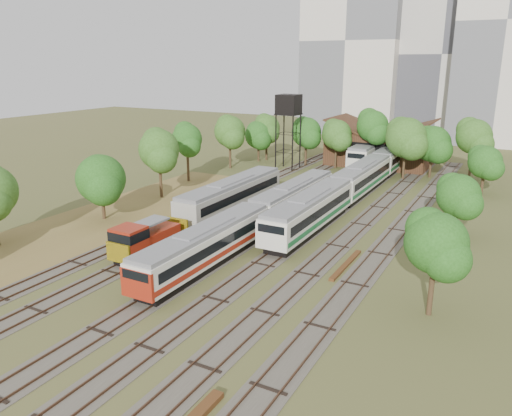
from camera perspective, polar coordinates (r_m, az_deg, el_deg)
The scene contains 17 objects.
ground at distance 35.40m, azimuth -10.29°, elevation -11.66°, with size 240.00×240.00×0.00m, color #475123.
dry_grass_patch at distance 52.43m, azimuth -20.30°, elevation -2.97°, with size 14.00×60.00×0.04m, color brown.
tracks at distance 55.71m, azimuth 5.35°, elevation -0.85°, with size 24.60×80.00×0.19m.
railcar_red_set at distance 48.59m, azimuth 0.05°, elevation -1.18°, with size 2.78×34.57×3.44m.
railcar_green_set at distance 66.14m, azimuth 12.00°, elevation 3.38°, with size 3.05×52.08×3.77m.
railcar_rear at distance 84.18m, azimuth 13.00°, elevation 6.14°, with size 3.20×16.08×3.97m.
shunter_locomotive at distance 44.58m, azimuth -12.70°, elevation -3.63°, with size 2.48×8.10×3.25m.
old_grey_coach at distance 55.81m, azimuth -2.76°, elevation 1.41°, with size 3.07×18.00×3.80m.
water_tower at distance 78.68m, azimuth 3.75°, elevation 11.50°, with size 3.37×3.37×11.65m.
rail_pile_far at distance 42.77m, azimuth 10.23°, elevation -6.40°, with size 0.44×7.04×0.23m, color brown.
maintenance_shed at distance 85.74m, azimuth 14.06°, elevation 6.80°, with size 16.45×11.55×7.58m.
tree_band_left at distance 61.42m, azimuth -13.14°, elevation 5.55°, with size 8.00×64.06×8.61m.
tree_band_far at distance 78.55m, azimuth 13.45°, elevation 8.14°, with size 37.71×9.25×9.35m.
tree_band_right at distance 52.05m, azimuth 22.83°, elevation 1.78°, with size 4.93×40.26×7.21m.
tower_left at distance 125.04m, azimuth 11.40°, elevation 18.16°, with size 22.00×16.00×42.00m, color beige.
tower_centre at distance 125.32m, azimuth 21.14°, elevation 16.04°, with size 20.00×18.00×36.00m, color beige.
tower_right at distance 116.40m, azimuth 27.00°, elevation 18.42°, with size 18.00×16.00×48.00m, color beige.
Camera 1 is at (20.13, -24.00, 16.50)m, focal length 35.00 mm.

